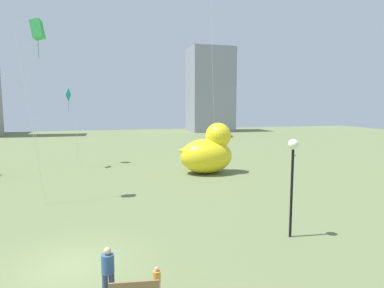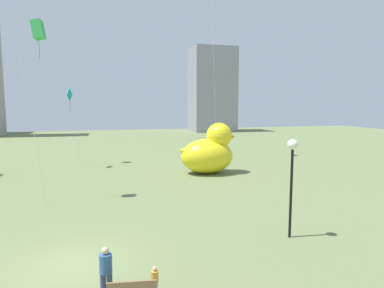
# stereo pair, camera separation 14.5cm
# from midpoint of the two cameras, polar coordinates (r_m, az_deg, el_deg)

# --- Properties ---
(ground_plane) EXTENTS (140.00, 140.00, 0.00)m
(ground_plane) POSITION_cam_midpoint_polar(r_m,az_deg,el_deg) (14.08, -19.89, -19.15)
(ground_plane) COLOR #677649
(person_adult) EXTENTS (0.40, 0.40, 1.64)m
(person_adult) POSITION_cam_midpoint_polar(r_m,az_deg,el_deg) (11.46, -14.24, -20.20)
(person_adult) COLOR #38476B
(person_adult) RESTS_ON ground
(person_child) EXTENTS (0.24, 0.24, 0.99)m
(person_child) POSITION_cam_midpoint_polar(r_m,az_deg,el_deg) (11.38, -6.04, -22.25)
(person_child) COLOR silver
(person_child) RESTS_ON ground
(giant_inflatable_duck) EXTENTS (5.42, 3.48, 4.49)m
(giant_inflatable_duck) POSITION_cam_midpoint_polar(r_m,az_deg,el_deg) (29.45, 3.09, -1.36)
(giant_inflatable_duck) COLOR yellow
(giant_inflatable_duck) RESTS_ON ground
(lamppost) EXTENTS (0.48, 0.48, 4.54)m
(lamppost) POSITION_cam_midpoint_polar(r_m,az_deg,el_deg) (15.55, 17.11, -2.98)
(lamppost) COLOR black
(lamppost) RESTS_ON ground
(city_skyline) EXTENTS (62.17, 14.23, 33.49)m
(city_skyline) POSITION_cam_midpoint_polar(r_m,az_deg,el_deg) (75.44, -22.41, 11.54)
(city_skyline) COLOR slate
(city_skyline) RESTS_ON ground
(kite_teal) EXTENTS (0.86, 1.26, 7.69)m
(kite_teal) POSITION_cam_midpoint_polar(r_m,az_deg,el_deg) (33.54, -20.16, 7.65)
(kite_teal) COLOR silver
(kite_teal) RESTS_ON ground
(kite_green) EXTENTS (1.70, 1.69, 11.25)m
(kite_green) POSITION_cam_midpoint_polar(r_m,az_deg,el_deg) (23.24, -24.82, 17.29)
(kite_green) COLOR silver
(kite_green) RESTS_ON ground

